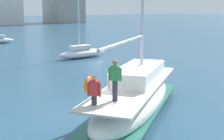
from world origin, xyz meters
The scene contains 4 objects.
ground_plane centered at (0.00, 0.00, 0.00)m, with size 400.00×400.00×0.00m, color #284C66.
main_sailboat centered at (1.19, -0.50, 0.90)m, with size 9.00×7.86×11.60m.
moored_sloop_far centered at (6.86, 16.16, 0.61)m, with size 5.61×2.08×9.29m.
mooring_buoy centered at (6.85, 4.67, 0.18)m, with size 0.59×0.59×0.89m.
Camera 1 is at (-7.29, -11.96, 4.92)m, focal length 50.49 mm.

